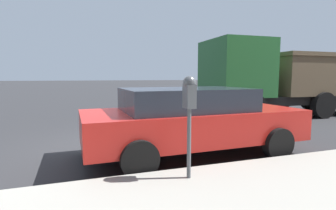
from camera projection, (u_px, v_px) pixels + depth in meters
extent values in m
plane|color=#2B2B2D|center=(115.00, 147.00, 6.12)|extent=(220.00, 220.00, 0.00)
cylinder|color=#4C5156|center=(189.00, 143.00, 3.83)|extent=(0.06, 0.06, 1.04)
cube|color=#4C5156|center=(189.00, 97.00, 3.76)|extent=(0.20, 0.14, 0.34)
sphere|color=#4C5156|center=(190.00, 82.00, 3.74)|extent=(0.19, 0.19, 0.19)
cube|color=#B21919|center=(186.00, 99.00, 3.86)|extent=(0.01, 0.11, 0.12)
cube|color=black|center=(187.00, 91.00, 3.85)|extent=(0.01, 0.10, 0.08)
cube|color=#B21E19|center=(194.00, 125.00, 5.54)|extent=(1.96, 4.60, 0.63)
cube|color=#232833|center=(186.00, 99.00, 5.42)|extent=(1.68, 2.59, 0.46)
cylinder|color=black|center=(227.00, 127.00, 6.92)|extent=(0.24, 0.65, 0.64)
cylinder|color=black|center=(278.00, 144.00, 5.20)|extent=(0.24, 0.65, 0.64)
cylinder|color=black|center=(120.00, 135.00, 5.95)|extent=(0.24, 0.65, 0.64)
cylinder|color=black|center=(139.00, 159.00, 4.23)|extent=(0.24, 0.65, 0.64)
cube|color=black|center=(286.00, 99.00, 11.25)|extent=(2.24, 7.28, 0.35)
cube|color=#23602D|center=(235.00, 68.00, 10.36)|extent=(2.47, 2.23, 2.19)
cube|color=brown|center=(313.00, 76.00, 11.55)|extent=(2.53, 4.55, 1.56)
cube|color=brown|center=(314.00, 57.00, 11.46)|extent=(2.64, 4.65, 0.16)
cylinder|color=black|center=(252.00, 108.00, 9.37)|extent=(0.33, 1.05, 1.04)
cylinder|color=black|center=(220.00, 102.00, 11.66)|extent=(0.33, 1.05, 1.04)
cylinder|color=black|center=(323.00, 105.00, 10.33)|extent=(0.33, 1.05, 1.04)
cylinder|color=black|center=(280.00, 100.00, 12.63)|extent=(0.33, 1.05, 1.04)
cylinder|color=black|center=(310.00, 99.00, 13.16)|extent=(0.33, 1.05, 1.04)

